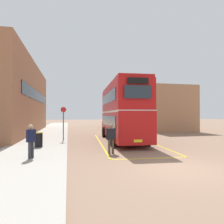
{
  "coord_description": "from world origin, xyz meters",
  "views": [
    {
      "loc": [
        -4.46,
        -7.32,
        2.21
      ],
      "look_at": [
        -0.19,
        11.9,
        2.48
      ],
      "focal_mm": 31.86,
      "sensor_mm": 36.0,
      "label": 1
    }
  ],
  "objects_px": {
    "pedestrian_boarding": "(111,136)",
    "bus_stop_sign": "(63,120)",
    "litter_bin": "(39,140)",
    "pedestrian_waiting_near": "(31,139)",
    "double_decker_bus": "(122,111)",
    "single_deck_bus": "(111,118)"
  },
  "relations": [
    {
      "from": "litter_bin",
      "to": "bus_stop_sign",
      "type": "xyz_separation_m",
      "value": [
        1.48,
        3.03,
        1.15
      ]
    },
    {
      "from": "bus_stop_sign",
      "to": "pedestrian_boarding",
      "type": "bearing_deg",
      "value": -63.12
    },
    {
      "from": "litter_bin",
      "to": "pedestrian_waiting_near",
      "type": "bearing_deg",
      "value": -87.83
    },
    {
      "from": "double_decker_bus",
      "to": "pedestrian_waiting_near",
      "type": "xyz_separation_m",
      "value": [
        -6.2,
        -6.19,
        -1.45
      ]
    },
    {
      "from": "double_decker_bus",
      "to": "bus_stop_sign",
      "type": "xyz_separation_m",
      "value": [
        -4.85,
        0.25,
        -0.75
      ]
    },
    {
      "from": "pedestrian_boarding",
      "to": "litter_bin",
      "type": "relative_size",
      "value": 1.81
    },
    {
      "from": "double_decker_bus",
      "to": "bus_stop_sign",
      "type": "bearing_deg",
      "value": 177.05
    },
    {
      "from": "pedestrian_boarding",
      "to": "bus_stop_sign",
      "type": "height_order",
      "value": "bus_stop_sign"
    },
    {
      "from": "pedestrian_boarding",
      "to": "pedestrian_waiting_near",
      "type": "relative_size",
      "value": 1.04
    },
    {
      "from": "pedestrian_boarding",
      "to": "bus_stop_sign",
      "type": "bearing_deg",
      "value": 116.88
    },
    {
      "from": "bus_stop_sign",
      "to": "litter_bin",
      "type": "bearing_deg",
      "value": -116.05
    },
    {
      "from": "double_decker_bus",
      "to": "bus_stop_sign",
      "type": "distance_m",
      "value": 4.91
    },
    {
      "from": "single_deck_bus",
      "to": "bus_stop_sign",
      "type": "relative_size",
      "value": 3.11
    },
    {
      "from": "single_deck_bus",
      "to": "pedestrian_boarding",
      "type": "distance_m",
      "value": 22.04
    },
    {
      "from": "double_decker_bus",
      "to": "pedestrian_boarding",
      "type": "xyz_separation_m",
      "value": [
        -2.09,
        -5.2,
        -1.54
      ]
    },
    {
      "from": "litter_bin",
      "to": "double_decker_bus",
      "type": "bearing_deg",
      "value": 23.7
    },
    {
      "from": "single_deck_bus",
      "to": "double_decker_bus",
      "type": "bearing_deg",
      "value": -99.18
    },
    {
      "from": "pedestrian_waiting_near",
      "to": "double_decker_bus",
      "type": "bearing_deg",
      "value": 44.97
    },
    {
      "from": "pedestrian_waiting_near",
      "to": "bus_stop_sign",
      "type": "relative_size",
      "value": 0.6
    },
    {
      "from": "pedestrian_waiting_near",
      "to": "litter_bin",
      "type": "height_order",
      "value": "pedestrian_waiting_near"
    },
    {
      "from": "double_decker_bus",
      "to": "bus_stop_sign",
      "type": "height_order",
      "value": "double_decker_bus"
    },
    {
      "from": "double_decker_bus",
      "to": "pedestrian_boarding",
      "type": "bearing_deg",
      "value": -111.9
    }
  ]
}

